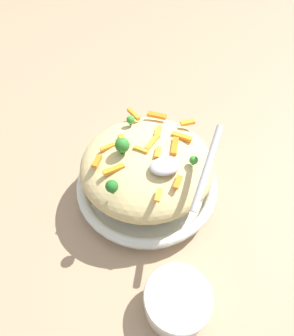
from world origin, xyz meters
TOP-DOWN VIEW (x-y plane):
  - ground_plane at (0.00, 0.00)m, footprint 2.40×2.40m
  - serving_bowl at (0.00, 0.00)m, footprint 0.29×0.29m
  - pasta_mound at (0.00, 0.00)m, footprint 0.26×0.25m
  - carrot_piece_0 at (0.02, -0.02)m, footprint 0.02×0.03m
  - carrot_piece_1 at (0.03, 0.04)m, footprint 0.02×0.03m
  - carrot_piece_2 at (-0.00, 0.10)m, footprint 0.02×0.04m
  - carrot_piece_3 at (-0.04, 0.03)m, footprint 0.02×0.03m
  - carrot_piece_4 at (-0.09, 0.00)m, footprint 0.02×0.03m
  - carrot_piece_5 at (0.05, 0.09)m, footprint 0.04×0.03m
  - carrot_piece_6 at (0.10, 0.05)m, footprint 0.03×0.01m
  - carrot_piece_7 at (0.05, -0.01)m, footprint 0.03×0.04m
  - carrot_piece_8 at (-0.01, -0.10)m, footprint 0.02×0.03m
  - carrot_piece_9 at (-0.07, -0.03)m, footprint 0.04×0.02m
  - carrot_piece_10 at (0.01, 0.01)m, footprint 0.04×0.04m
  - carrot_piece_11 at (-0.01, -0.00)m, footprint 0.03×0.02m
  - carrot_piece_12 at (0.07, 0.02)m, footprint 0.04×0.03m
  - carrot_piece_13 at (-0.07, 0.03)m, footprint 0.03×0.01m
  - carrot_piece_14 at (0.03, -0.08)m, footprint 0.02×0.03m
  - broccoli_floret_0 at (-0.08, -0.07)m, footprint 0.02×0.02m
  - broccoli_floret_1 at (-0.04, 0.01)m, footprint 0.03×0.03m
  - broccoli_floret_2 at (0.07, -0.05)m, footprint 0.02×0.02m
  - broccoli_floret_3 at (-0.01, 0.08)m, footprint 0.02×0.02m
  - serving_spoon at (0.04, -0.07)m, footprint 0.13×0.12m
  - companion_bowl at (-0.02, -0.24)m, footprint 0.11×0.11m

SIDE VIEW (x-z plane):
  - ground_plane at x=0.00m, z-range 0.00..0.00m
  - serving_bowl at x=0.00m, z-range 0.00..0.05m
  - companion_bowl at x=-0.02m, z-range 0.00..0.06m
  - pasta_mound at x=0.00m, z-range 0.04..0.14m
  - carrot_piece_14 at x=0.03m, z-range 0.13..0.14m
  - carrot_piece_13 at x=-0.07m, z-range 0.13..0.14m
  - carrot_piece_8 at x=-0.01m, z-range 0.13..0.14m
  - carrot_piece_6 at x=0.10m, z-range 0.13..0.14m
  - carrot_piece_4 at x=-0.09m, z-range 0.13..0.14m
  - carrot_piece_5 at x=0.05m, z-range 0.13..0.14m
  - carrot_piece_9 at x=-0.07m, z-range 0.13..0.14m
  - carrot_piece_2 at x=0.00m, z-range 0.13..0.14m
  - carrot_piece_12 at x=0.07m, z-range 0.13..0.14m
  - carrot_piece_3 at x=-0.04m, z-range 0.14..0.14m
  - carrot_piece_7 at x=0.05m, z-range 0.14..0.14m
  - carrot_piece_1 at x=0.03m, z-range 0.14..0.14m
  - carrot_piece_10 at x=0.01m, z-range 0.14..0.15m
  - carrot_piece_11 at x=-0.01m, z-range 0.14..0.15m
  - carrot_piece_0 at x=0.02m, z-range 0.14..0.15m
  - broccoli_floret_2 at x=0.07m, z-range 0.13..0.15m
  - broccoli_floret_3 at x=-0.01m, z-range 0.13..0.16m
  - broccoli_floret_0 at x=-0.08m, z-range 0.14..0.16m
  - serving_spoon at x=0.04m, z-range 0.12..0.19m
  - broccoli_floret_1 at x=-0.04m, z-range 0.14..0.17m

